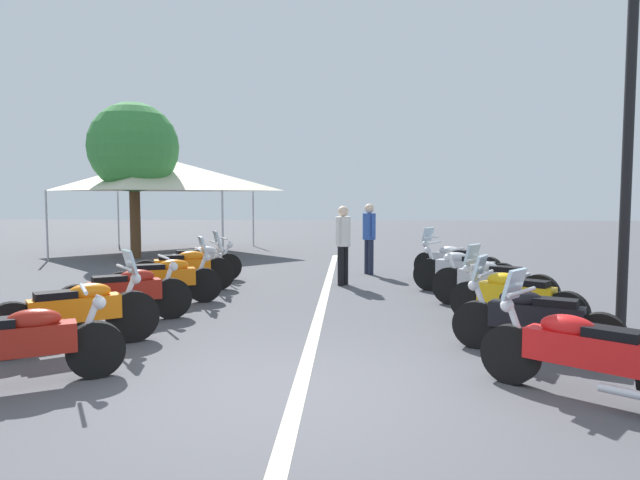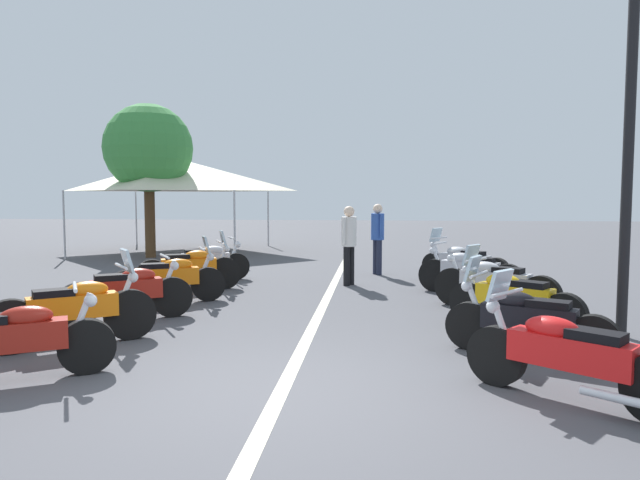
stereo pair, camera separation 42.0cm
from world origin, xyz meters
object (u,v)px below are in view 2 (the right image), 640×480
(motorcycle_right_row_2, at_px, (512,298))
(street_lamp_twin_globe, at_px, (632,66))
(motorcycle_left_row_2, at_px, (128,292))
(motorcycle_right_row_5, at_px, (463,262))
(motorcycle_left_row_3, at_px, (170,278))
(event_tent, at_px, (177,175))
(motorcycle_right_row_3, at_px, (494,283))
(motorcycle_right_row_4, at_px, (469,271))
(bystander_1, at_px, (378,233))
(roadside_tree_0, at_px, (148,149))
(motorcycle_left_row_5, at_px, (207,261))
(motorcycle_left_row_0, at_px, (10,340))
(motorcycle_right_row_0, at_px, (567,354))
(motorcycle_right_row_1, at_px, (526,320))
(bystander_0, at_px, (349,239))
(motorcycle_left_row_1, at_px, (75,309))
(motorcycle_left_row_4, at_px, (190,268))

(motorcycle_right_row_2, distance_m, street_lamp_twin_globe, 3.49)
(motorcycle_left_row_2, xyz_separation_m, motorcycle_right_row_5, (4.42, -5.73, 0.01))
(motorcycle_left_row_3, xyz_separation_m, event_tent, (9.25, 3.09, 2.19))
(motorcycle_left_row_2, distance_m, motorcycle_right_row_5, 7.23)
(motorcycle_right_row_3, xyz_separation_m, event_tent, (9.37, 8.77, 2.18))
(motorcycle_right_row_3, height_order, motorcycle_right_row_4, motorcycle_right_row_3)
(street_lamp_twin_globe, xyz_separation_m, bystander_1, (6.00, 3.33, -2.63))
(roadside_tree_0, bearing_deg, motorcycle_left_row_5, -145.75)
(motorcycle_left_row_5, xyz_separation_m, bystander_1, (1.48, -3.86, 0.57))
(motorcycle_left_row_0, xyz_separation_m, bystander_1, (8.64, -3.80, 0.57))
(bystander_1, bearing_deg, motorcycle_right_row_5, 119.63)
(motorcycle_right_row_5, bearing_deg, motorcycle_left_row_0, 92.25)
(motorcycle_left_row_2, bearing_deg, motorcycle_right_row_4, -4.50)
(motorcycle_right_row_4, xyz_separation_m, roadside_tree_0, (6.03, 8.88, 2.92))
(event_tent, bearing_deg, motorcycle_right_row_0, -148.05)
(motorcycle_right_row_1, bearing_deg, bystander_0, -38.63)
(motorcycle_left_row_0, distance_m, bystander_1, 9.45)
(motorcycle_right_row_2, xyz_separation_m, motorcycle_right_row_3, (1.37, -0.01, 0.00))
(motorcycle_right_row_3, bearing_deg, motorcycle_right_row_5, -54.31)
(motorcycle_left_row_2, relative_size, motorcycle_right_row_4, 0.93)
(motorcycle_right_row_0, distance_m, motorcycle_right_row_2, 3.01)
(motorcycle_right_row_5, bearing_deg, event_tent, 3.76)
(motorcycle_right_row_0, relative_size, motorcycle_right_row_1, 0.92)
(motorcycle_left_row_3, bearing_deg, roadside_tree_0, 90.08)
(motorcycle_right_row_4, bearing_deg, roadside_tree_0, -5.12)
(motorcycle_right_row_2, relative_size, bystander_0, 1.00)
(motorcycle_right_row_5, bearing_deg, street_lamp_twin_globe, 146.75)
(motorcycle_right_row_2, distance_m, bystander_1, 6.02)
(motorcycle_right_row_2, relative_size, bystander_1, 0.99)
(motorcycle_right_row_2, distance_m, motorcycle_right_row_5, 4.42)
(motorcycle_left_row_5, relative_size, motorcycle_right_row_4, 0.97)
(motorcycle_left_row_0, xyz_separation_m, motorcycle_right_row_0, (-0.04, -5.55, 0.01))
(bystander_0, bearing_deg, roadside_tree_0, -8.09)
(street_lamp_twin_globe, relative_size, bystander_0, 3.16)
(motorcycle_left_row_1, height_order, bystander_1, bystander_1)
(bystander_0, height_order, bystander_1, bystander_1)
(motorcycle_left_row_2, relative_size, motorcycle_right_row_0, 1.05)
(motorcycle_left_row_2, height_order, motorcycle_right_row_1, motorcycle_right_row_1)
(motorcycle_left_row_5, relative_size, motorcycle_right_row_5, 1.06)
(event_tent, bearing_deg, bystander_1, -126.65)
(motorcycle_left_row_2, xyz_separation_m, motorcycle_right_row_2, (0.00, -5.78, 0.00))
(motorcycle_left_row_5, distance_m, motorcycle_right_row_4, 5.78)
(motorcycle_left_row_5, bearing_deg, motorcycle_right_row_1, -71.83)
(motorcycle_left_row_3, height_order, street_lamp_twin_globe, street_lamp_twin_globe)
(motorcycle_left_row_4, relative_size, bystander_0, 1.16)
(motorcycle_right_row_1, bearing_deg, street_lamp_twin_globe, -115.93)
(motorcycle_right_row_3, height_order, bystander_0, bystander_0)
(motorcycle_left_row_5, distance_m, motorcycle_right_row_2, 7.16)
(motorcycle_left_row_2, bearing_deg, motorcycle_left_row_1, -123.00)
(motorcycle_left_row_1, distance_m, motorcycle_right_row_5, 8.26)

